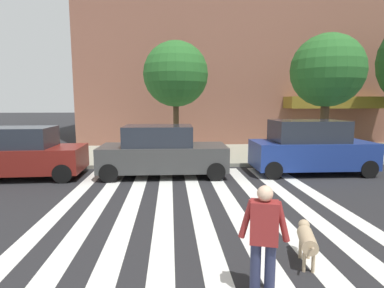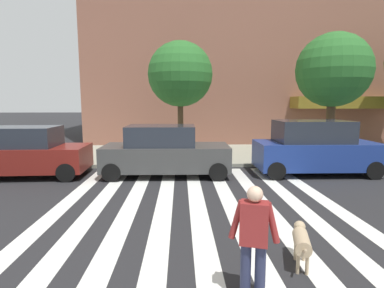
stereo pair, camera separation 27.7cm
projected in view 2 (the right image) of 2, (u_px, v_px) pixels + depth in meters
The scene contains 10 objects.
ground_plane at pixel (209, 246), 5.89m from camera, with size 160.00×160.00×0.00m, color #232326.
sidewalk_far at pixel (191, 154), 15.98m from camera, with size 80.00×6.00×0.15m, color #9B9B88.
crosswalk_stripes at pixel (204, 246), 5.89m from camera, with size 7.65×13.80×0.01m.
parked_car_near_curb at pixel (22, 152), 11.32m from camera, with size 4.60×2.09×1.87m.
parked_car_behind_first at pixel (165, 152), 11.52m from camera, with size 4.72×2.06×1.90m.
parked_car_third_in_line at pixel (315, 148), 11.72m from camera, with size 4.55×2.02×2.08m.
street_tree_nearest at pixel (180, 75), 14.42m from camera, with size 3.07×3.07×5.46m.
street_tree_middle at pixel (333, 71), 13.60m from camera, with size 3.28×3.28×5.68m.
pedestrian_dog_walker at pixel (254, 237), 4.20m from camera, with size 0.70×0.34×1.64m.
dog_on_leash at pixel (301, 240), 5.16m from camera, with size 0.45×1.04×0.65m.
Camera 2 is at (-0.54, 1.64, 2.76)m, focal length 28.58 mm.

